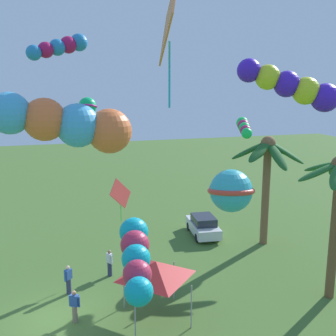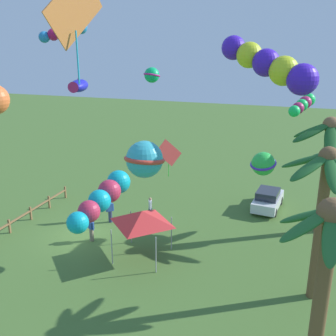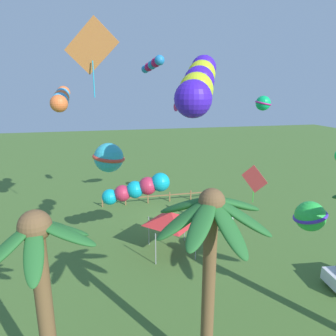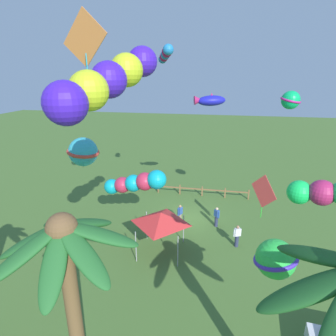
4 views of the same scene
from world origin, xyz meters
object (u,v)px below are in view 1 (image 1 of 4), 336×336
Objects in this scene: palm_tree_0 at (268,163)px; kite_tube_8 at (53,121)px; spectator_2 at (110,263)px; kite_tube_3 at (292,86)px; kite_fish_9 at (33,120)px; kite_diamond_1 at (170,17)px; parked_car_0 at (203,226)px; kite_ball_4 at (222,188)px; kite_tube_2 at (244,127)px; kite_ball_7 at (231,191)px; spectator_1 at (75,306)px; spectator_0 at (68,279)px; kite_tube_0 at (60,47)px; kite_tube_10 at (136,255)px; festival_tent at (156,269)px; kite_diamond_6 at (120,194)px; kite_ball_5 at (87,106)px.

palm_tree_0 is 19.81m from kite_tube_8.
kite_tube_3 is (5.36, 7.84, 10.04)m from spectator_2.
kite_tube_8 is 1.72× the size of kite_fish_9.
palm_tree_0 is 16.78m from kite_diamond_1.
parked_car_0 is 1.87× the size of kite_ball_4.
kite_tube_2 reaches higher than kite_ball_7.
spectator_1 is at bearing -149.65° from kite_diamond_1.
spectator_0 is 0.56× the size of kite_tube_2.
kite_fish_9 is (2.39, -3.60, 8.50)m from spectator_2.
spectator_2 is at bearing -175.47° from kite_diamond_1.
palm_tree_0 is 1.87× the size of parked_car_0.
kite_tube_8 reaches higher than kite_ball_4.
kite_diamond_1 is 14.72m from kite_ball_4.
kite_tube_0 is at bearing -24.09° from spectator_2.
kite_tube_0 reaches higher than spectator_2.
kite_ball_4 is at bearing 156.85° from kite_ball_7.
spectator_2 is at bearing -124.36° from kite_tube_3.
kite_tube_2 is (-1.94, 9.33, 7.38)m from spectator_2.
kite_tube_3 is 0.97× the size of kite_tube_10.
kite_fish_9 is (-6.39, -6.88, 2.21)m from kite_ball_7.
kite_tube_10 is (1.96, -1.37, 1.71)m from festival_tent.
parked_car_0 is 11.30m from festival_tent.
kite_tube_8 is 8.12m from kite_tube_10.
kite_ball_7 is 7.40m from kite_tube_8.
kite_tube_10 reaches higher than spectator_0.
kite_tube_0 is at bearing -90.29° from kite_tube_3.
kite_diamond_6 reaches higher than spectator_0.
kite_tube_0 reaches higher than kite_diamond_6.
spectator_0 is at bearing -132.10° from festival_tent.
kite_diamond_1 is at bearing 30.35° from spectator_1.
parked_car_0 is at bearing 134.34° from kite_tube_0.
kite_tube_3 reaches higher than kite_tube_2.
kite_diamond_6 is 1.28× the size of kite_ball_7.
kite_ball_7 is 0.51× the size of kite_tube_8.
kite_tube_10 is at bearing -6.05° from kite_diamond_6.
festival_tent is at bearing 16.56° from spectator_2.
spectator_0 is 11.23m from kite_ball_7.
festival_tent is 1.32× the size of kite_ball_4.
kite_ball_7 is (9.96, 2.33, 2.56)m from kite_diamond_6.
palm_tree_0 is at bearing 104.60° from kite_ball_4.
kite_ball_5 reaches higher than palm_tree_0.
spectator_0 is at bearing -59.70° from parked_car_0.
kite_tube_10 is at bearing 4.76° from kite_ball_5.
parked_car_0 is 11.58m from spectator_0.
kite_ball_5 is (-0.59, -11.77, 3.90)m from palm_tree_0.
palm_tree_0 is 2.84× the size of kite_diamond_6.
kite_ball_4 is at bearing 133.86° from festival_tent.
parked_car_0 is 2.55× the size of spectator_0.
kite_diamond_1 reaches higher than kite_ball_4.
kite_ball_7 reaches higher than festival_tent.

